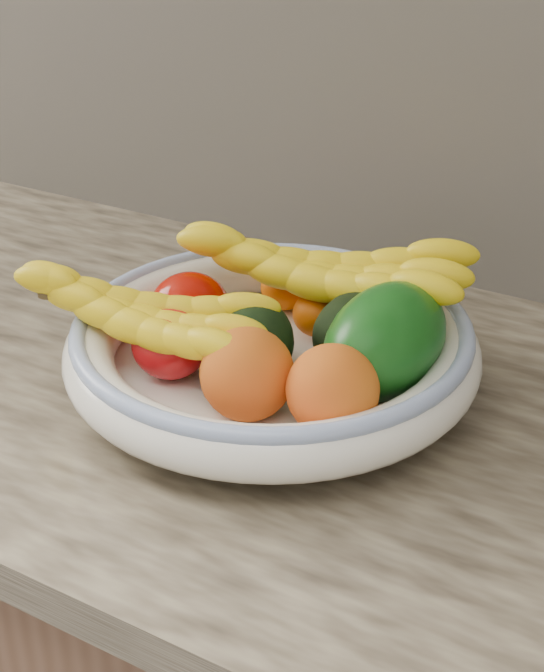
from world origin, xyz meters
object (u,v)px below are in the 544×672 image
(green_mango, at_px, (385,342))
(banana_bunch_front, at_px, (139,321))
(banana_bunch_back, at_px, (319,279))
(fruit_bowl, at_px, (272,347))

(green_mango, xyz_separation_m, banana_bunch_front, (-0.21, -0.09, 0.01))
(banana_bunch_back, bearing_deg, fruit_bowl, -105.42)
(fruit_bowl, xyz_separation_m, banana_bunch_front, (-0.10, -0.07, 0.03))
(banana_bunch_back, height_order, banana_bunch_front, banana_bunch_back)
(banana_bunch_front, bearing_deg, fruit_bowl, 24.37)
(banana_bunch_front, bearing_deg, green_mango, 11.90)
(fruit_bowl, height_order, banana_bunch_back, banana_bunch_back)
(fruit_bowl, relative_size, green_mango, 2.64)
(banana_bunch_back, bearing_deg, banana_bunch_front, -135.77)
(green_mango, bearing_deg, banana_bunch_front, -152.58)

